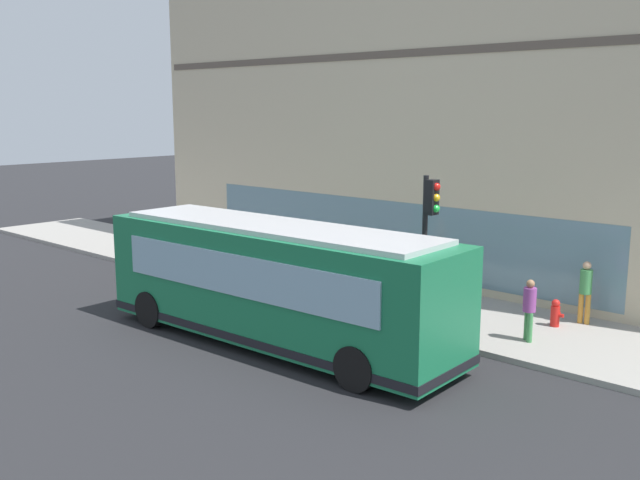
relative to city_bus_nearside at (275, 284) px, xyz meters
The scene contains 10 objects.
ground 2.57m from the city_bus_nearside, 88.44° to the left, with size 120.00×120.00×0.00m, color #262628.
sidewalk_curb 5.52m from the city_bus_nearside, 22.58° to the left, with size 4.51×40.00×0.15m, color #9E9991.
building_corner 12.99m from the city_bus_nearside, ahead, with size 9.04×23.23×13.80m.
city_bus_nearside is the anchor object (origin of this frame).
traffic_light_near_corner 4.26m from the city_bus_nearside, 35.64° to the right, with size 0.32×0.49×4.03m.
fire_hydrant 7.53m from the city_bus_nearside, 40.15° to the right, with size 0.35×0.35×0.74m.
pedestrian_near_hydrant 4.76m from the city_bus_nearside, 18.50° to the left, with size 0.32×0.32×1.77m.
pedestrian_near_building_entrance 8.34m from the city_bus_nearside, 39.24° to the right, with size 0.32×0.32×1.71m.
pedestrian_by_light_pole 6.34m from the city_bus_nearside, 49.95° to the right, with size 0.32×0.32×1.57m.
pedestrian_walking_along_curb 9.67m from the city_bus_nearside, 66.06° to the left, with size 0.32×0.32×1.61m.
Camera 1 is at (-12.20, -14.56, 5.88)m, focal length 40.33 mm.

